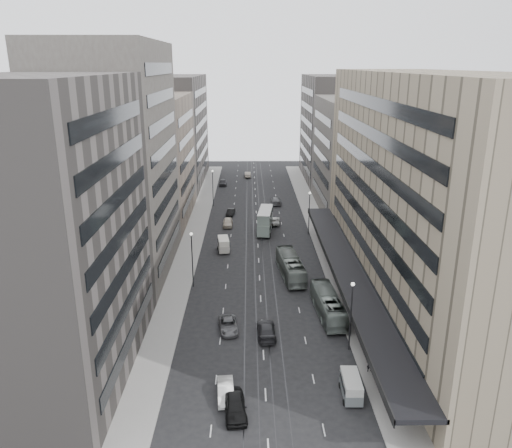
{
  "coord_description": "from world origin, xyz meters",
  "views": [
    {
      "loc": [
        -1.52,
        -54.3,
        30.9
      ],
      "look_at": [
        -0.47,
        20.4,
        6.82
      ],
      "focal_mm": 35.0,
      "sensor_mm": 36.0,
      "label": 1
    }
  ],
  "objects": [
    {
      "name": "sedan_5",
      "position": [
        -5.51,
        47.79,
        0.67
      ],
      "size": [
        1.96,
        4.23,
        1.34
      ],
      "primitive_type": "imported",
      "rotation": [
        0.0,
        0.0,
        -0.14
      ],
      "color": "black",
      "rests_on": "ground"
    },
    {
      "name": "sedan_8",
      "position": [
        -8.5,
        75.35,
        0.81
      ],
      "size": [
        1.97,
        4.77,
        1.62
      ],
      "primitive_type": "imported",
      "rotation": [
        0.0,
        0.0,
        0.01
      ],
      "color": "#2B2B2E",
      "rests_on": "ground"
    },
    {
      "name": "building_left_a",
      "position": [
        -21.5,
        -8.0,
        15.0
      ],
      "size": [
        15.0,
        28.0,
        30.0
      ],
      "primitive_type": "cube",
      "color": "#5B5652",
      "rests_on": "ground"
    },
    {
      "name": "department_store",
      "position": [
        21.45,
        8.0,
        14.95
      ],
      "size": [
        19.2,
        60.0,
        30.0
      ],
      "color": "gray",
      "rests_on": "ground"
    },
    {
      "name": "sedan_9",
      "position": [
        -1.93,
        85.33,
        0.77
      ],
      "size": [
        1.71,
        4.71,
        1.54
      ],
      "primitive_type": "imported",
      "rotation": [
        0.0,
        0.0,
        3.16
      ],
      "color": "#C2B3A1",
      "rests_on": "ground"
    },
    {
      "name": "lamp_right_far",
      "position": [
        9.7,
        35.0,
        5.2
      ],
      "size": [
        0.44,
        0.44,
        8.32
      ],
      "color": "#262628",
      "rests_on": "ground"
    },
    {
      "name": "building_left_b",
      "position": [
        -21.5,
        19.0,
        17.0
      ],
      "size": [
        15.0,
        26.0,
        34.0
      ],
      "primitive_type": "cube",
      "color": "#48433E",
      "rests_on": "ground"
    },
    {
      "name": "pedestrian",
      "position": [
        10.98,
        -9.44,
        0.98
      ],
      "size": [
        0.67,
        0.5,
        1.65
      ],
      "primitive_type": "imported",
      "rotation": [
        0.0,
        0.0,
        3.33
      ],
      "color": "black",
      "rests_on": "sidewalk_right"
    },
    {
      "name": "sidewalk_right",
      "position": [
        12.0,
        37.5,
        0.07
      ],
      "size": [
        4.0,
        125.0,
        0.15
      ],
      "primitive_type": "cube",
      "color": "gray",
      "rests_on": "ground"
    },
    {
      "name": "building_right_mid",
      "position": [
        21.5,
        52.0,
        12.0
      ],
      "size": [
        15.0,
        28.0,
        24.0
      ],
      "primitive_type": "cube",
      "color": "#48433E",
      "rests_on": "ground"
    },
    {
      "name": "sedan_4",
      "position": [
        -5.81,
        40.24,
        0.8
      ],
      "size": [
        1.94,
        4.7,
        1.59
      ],
      "primitive_type": "imported",
      "rotation": [
        0.0,
        0.0,
        0.01
      ],
      "color": "beige",
      "rests_on": "ground"
    },
    {
      "name": "double_decker",
      "position": [
        1.5,
        36.22,
        2.46
      ],
      "size": [
        3.37,
        8.55,
        4.56
      ],
      "rotation": [
        0.0,
        0.0,
        -0.12
      ],
      "color": "gray",
      "rests_on": "ground"
    },
    {
      "name": "building_left_d",
      "position": [
        -21.5,
        79.0,
        14.0
      ],
      "size": [
        15.0,
        38.0,
        28.0
      ],
      "primitive_type": "cube",
      "color": "#5B5652",
      "rests_on": "ground"
    },
    {
      "name": "lamp_right_near",
      "position": [
        9.7,
        -5.0,
        5.2
      ],
      "size": [
        0.44,
        0.44,
        8.32
      ],
      "color": "#262628",
      "rests_on": "ground"
    },
    {
      "name": "sedan_0",
      "position": [
        -2.9,
        -15.75,
        0.85
      ],
      "size": [
        2.54,
        5.19,
        1.7
      ],
      "primitive_type": "imported",
      "rotation": [
        0.0,
        0.0,
        0.11
      ],
      "color": "black",
      "rests_on": "ground"
    },
    {
      "name": "bus_near",
      "position": [
        8.5,
        3.03,
        1.54
      ],
      "size": [
        3.33,
        11.18,
        3.07
      ],
      "primitive_type": "imported",
      "rotation": [
        0.0,
        0.0,
        3.21
      ],
      "color": "slate",
      "rests_on": "ground"
    },
    {
      "name": "sedan_3",
      "position": [
        0.45,
        -1.92,
        0.78
      ],
      "size": [
        2.37,
        5.44,
        1.56
      ],
      "primitive_type": "imported",
      "rotation": [
        0.0,
        0.0,
        3.18
      ],
      "color": "black",
      "rests_on": "ground"
    },
    {
      "name": "lamp_left_far",
      "position": [
        -9.7,
        55.0,
        5.2
      ],
      "size": [
        0.44,
        0.44,
        8.32
      ],
      "color": "#262628",
      "rests_on": "ground"
    },
    {
      "name": "sedan_2",
      "position": [
        -4.12,
        -0.52,
        0.67
      ],
      "size": [
        2.81,
        5.04,
        1.33
      ],
      "primitive_type": "imported",
      "rotation": [
        0.0,
        0.0,
        0.13
      ],
      "color": "#545456",
      "rests_on": "ground"
    },
    {
      "name": "ground",
      "position": [
        0.0,
        0.0,
        0.0
      ],
      "size": [
        220.0,
        220.0,
        0.0
      ],
      "primitive_type": "plane",
      "color": "black",
      "rests_on": "ground"
    },
    {
      "name": "building_right_far",
      "position": [
        21.5,
        82.0,
        14.0
      ],
      "size": [
        15.0,
        32.0,
        28.0
      ],
      "primitive_type": "cube",
      "color": "#5B5652",
      "rests_on": "ground"
    },
    {
      "name": "building_left_c",
      "position": [
        -21.5,
        46.0,
        12.5
      ],
      "size": [
        15.0,
        28.0,
        25.0
      ],
      "primitive_type": "cube",
      "color": "gray",
      "rests_on": "ground"
    },
    {
      "name": "vw_microbus",
      "position": [
        8.27,
        -13.38,
        1.21
      ],
      "size": [
        1.94,
        4.07,
        2.17
      ],
      "rotation": [
        0.0,
        0.0,
        -0.03
      ],
      "color": "#53595B",
      "rests_on": "ground"
    },
    {
      "name": "panel_van",
      "position": [
        -5.97,
        26.19,
        1.35
      ],
      "size": [
        2.31,
        4.07,
        2.44
      ],
      "rotation": [
        0.0,
        0.0,
        0.13
      ],
      "color": "#B5B0A3",
      "rests_on": "ground"
    },
    {
      "name": "sidewalk_left",
      "position": [
        -12.0,
        37.5,
        0.07
      ],
      "size": [
        4.0,
        125.0,
        0.15
      ],
      "primitive_type": "cube",
      "color": "gray",
      "rests_on": "ground"
    },
    {
      "name": "sedan_1",
      "position": [
        -3.89,
        -13.34,
        0.72
      ],
      "size": [
        1.86,
        4.48,
        1.44
      ],
      "primitive_type": "imported",
      "rotation": [
        0.0,
        0.0,
        0.08
      ],
      "color": "silver",
      "rests_on": "ground"
    },
    {
      "name": "sedan_7",
      "position": [
        4.59,
        56.57,
        0.79
      ],
      "size": [
        2.27,
        5.45,
        1.57
      ],
      "primitive_type": "imported",
      "rotation": [
        0.0,
        0.0,
        3.15
      ],
      "color": "slate",
      "rests_on": "ground"
    },
    {
      "name": "bus_far",
      "position": [
        4.72,
        15.56,
        1.62
      ],
      "size": [
        3.95,
        11.84,
        3.24
      ],
      "primitive_type": "imported",
      "rotation": [
        0.0,
        0.0,
        3.25
      ],
      "color": "gray",
      "rests_on": "ground"
    },
    {
      "name": "lamp_left_near",
      "position": [
        -9.7,
        12.0,
        5.2
      ],
      "size": [
        0.44,
        0.44,
        8.32
      ],
      "color": "#262628",
      "rests_on": "ground"
    },
    {
      "name": "sedan_6",
      "position": [
        3.46,
        41.56,
        0.69
      ],
      "size": [
        2.67,
        5.1,
        1.37
      ],
      "primitive_type": "imported",
      "rotation": [
        0.0,
        0.0,
        3.06
      ],
      "color": "silver",
      "rests_on": "ground"
    }
  ]
}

